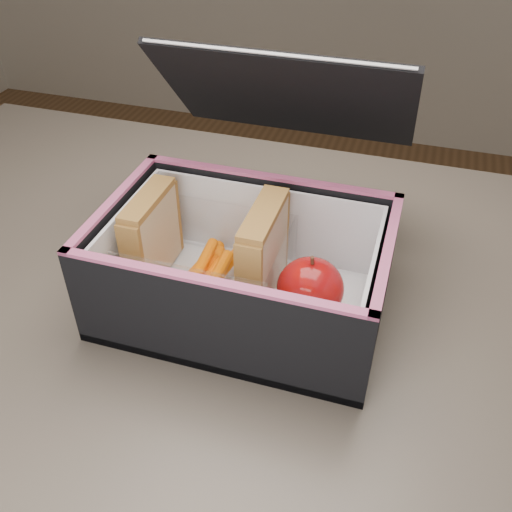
{
  "coord_description": "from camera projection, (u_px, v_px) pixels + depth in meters",
  "views": [
    {
      "loc": [
        0.13,
        -0.4,
        1.17
      ],
      "look_at": [
        -0.0,
        0.03,
        0.81
      ],
      "focal_mm": 40.0,
      "sensor_mm": 36.0,
      "label": 1
    }
  ],
  "objects": [
    {
      "name": "kitchen_table",
      "position": [
        252.0,
        378.0,
        0.65
      ],
      "size": [
        1.2,
        0.8,
        0.75
      ],
      "color": "brown",
      "rests_on": "ground"
    },
    {
      "name": "lunch_bag",
      "position": [
        245.0,
        259.0,
        0.58
      ],
      "size": [
        0.28,
        0.32,
        0.24
      ],
      "color": "black",
      "rests_on": "kitchen_table"
    },
    {
      "name": "plastic_tub",
      "position": [
        207.0,
        259.0,
        0.6
      ],
      "size": [
        0.17,
        0.12,
        0.07
      ],
      "primitive_type": null,
      "color": "white",
      "rests_on": "lunch_bag"
    },
    {
      "name": "sandwich_left",
      "position": [
        152.0,
        235.0,
        0.61
      ],
      "size": [
        0.02,
        0.09,
        0.1
      ],
      "color": "tan",
      "rests_on": "plastic_tub"
    },
    {
      "name": "sandwich_right",
      "position": [
        263.0,
        254.0,
        0.57
      ],
      "size": [
        0.03,
        0.09,
        0.1
      ],
      "color": "tan",
      "rests_on": "plastic_tub"
    },
    {
      "name": "carrot_sticks",
      "position": [
        203.0,
        279.0,
        0.6
      ],
      "size": [
        0.06,
        0.14,
        0.03
      ],
      "color": "#DE6500",
      "rests_on": "plastic_tub"
    },
    {
      "name": "paper_napkin",
      "position": [
        312.0,
        312.0,
        0.58
      ],
      "size": [
        0.1,
        0.1,
        0.01
      ],
      "primitive_type": "cube",
      "rotation": [
        0.0,
        0.0,
        0.41
      ],
      "color": "white",
      "rests_on": "lunch_bag"
    },
    {
      "name": "red_apple",
      "position": [
        310.0,
        288.0,
        0.56
      ],
      "size": [
        0.08,
        0.08,
        0.07
      ],
      "rotation": [
        0.0,
        0.0,
        -0.16
      ],
      "color": "maroon",
      "rests_on": "paper_napkin"
    }
  ]
}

